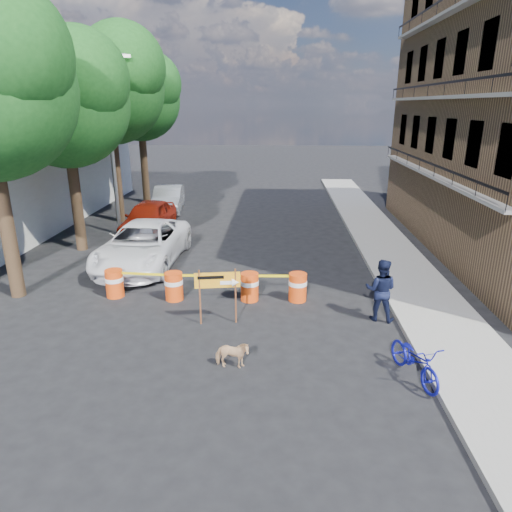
# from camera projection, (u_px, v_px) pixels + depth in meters

# --- Properties ---
(ground) EXTENTS (120.00, 120.00, 0.00)m
(ground) POSITION_uv_depth(u_px,v_px,m) (220.00, 329.00, 12.57)
(ground) COLOR black
(ground) RESTS_ON ground
(sidewalk_east) EXTENTS (2.40, 40.00, 0.15)m
(sidewalk_east) POSITION_uv_depth(u_px,v_px,m) (395.00, 260.00, 17.93)
(sidewalk_east) COLOR gray
(sidewalk_east) RESTS_ON ground
(tree_mid_a) EXTENTS (5.25, 5.00, 8.68)m
(tree_mid_a) POSITION_uv_depth(u_px,v_px,m) (66.00, 101.00, 17.63)
(tree_mid_a) COLOR #332316
(tree_mid_a) RESTS_ON ground
(tree_mid_b) EXTENTS (5.67, 5.40, 9.62)m
(tree_mid_b) POSITION_uv_depth(u_px,v_px,m) (110.00, 87.00, 22.15)
(tree_mid_b) COLOR #332316
(tree_mid_b) RESTS_ON ground
(tree_far) EXTENTS (5.04, 4.80, 8.84)m
(tree_far) POSITION_uv_depth(u_px,v_px,m) (140.00, 99.00, 27.04)
(tree_far) COLOR #332316
(tree_far) RESTS_ON ground
(streetlamp) EXTENTS (1.25, 0.18, 8.00)m
(streetlamp) POSITION_uv_depth(u_px,v_px,m) (113.00, 140.00, 20.48)
(streetlamp) COLOR gray
(streetlamp) RESTS_ON ground
(barrel_far_left) EXTENTS (0.58, 0.58, 0.90)m
(barrel_far_left) POSITION_uv_depth(u_px,v_px,m) (114.00, 283.00, 14.58)
(barrel_far_left) COLOR #E9410D
(barrel_far_left) RESTS_ON ground
(barrel_mid_left) EXTENTS (0.58, 0.58, 0.90)m
(barrel_mid_left) POSITION_uv_depth(u_px,v_px,m) (174.00, 286.00, 14.35)
(barrel_mid_left) COLOR #E9410D
(barrel_mid_left) RESTS_ON ground
(barrel_mid_right) EXTENTS (0.58, 0.58, 0.90)m
(barrel_mid_right) POSITION_uv_depth(u_px,v_px,m) (250.00, 286.00, 14.31)
(barrel_mid_right) COLOR #E9410D
(barrel_mid_right) RESTS_ON ground
(barrel_far_right) EXTENTS (0.58, 0.58, 0.90)m
(barrel_far_right) POSITION_uv_depth(u_px,v_px,m) (298.00, 286.00, 14.28)
(barrel_far_right) COLOR #E9410D
(barrel_far_right) RESTS_ON ground
(detour_sign) EXTENTS (1.25, 0.29, 1.62)m
(detour_sign) POSITION_uv_depth(u_px,v_px,m) (223.00, 284.00, 12.57)
(detour_sign) COLOR #592D19
(detour_sign) RESTS_ON ground
(pedestrian) EXTENTS (1.04, 0.91, 1.82)m
(pedestrian) POSITION_uv_depth(u_px,v_px,m) (381.00, 290.00, 12.89)
(pedestrian) COLOR black
(pedestrian) RESTS_ON ground
(bicycle) EXTENTS (0.91, 1.12, 1.84)m
(bicycle) POSITION_uv_depth(u_px,v_px,m) (417.00, 342.00, 10.03)
(bicycle) COLOR #1517AD
(bicycle) RESTS_ON ground
(dog) EXTENTS (0.83, 0.40, 0.69)m
(dog) POSITION_uv_depth(u_px,v_px,m) (232.00, 355.00, 10.63)
(dog) COLOR #D9AC7C
(dog) RESTS_ON ground
(suv_white) EXTENTS (2.82, 5.84, 1.60)m
(suv_white) POSITION_uv_depth(u_px,v_px,m) (143.00, 245.00, 17.42)
(suv_white) COLOR white
(suv_white) RESTS_ON ground
(sedan_red) EXTENTS (2.03, 4.68, 1.57)m
(sedan_red) POSITION_uv_depth(u_px,v_px,m) (148.00, 218.00, 21.60)
(sedan_red) COLOR #981D0C
(sedan_red) RESTS_ON ground
(sedan_silver) EXTENTS (2.05, 4.54, 1.45)m
(sedan_silver) POSITION_uv_depth(u_px,v_px,m) (168.00, 199.00, 26.31)
(sedan_silver) COLOR #B6B8BE
(sedan_silver) RESTS_ON ground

